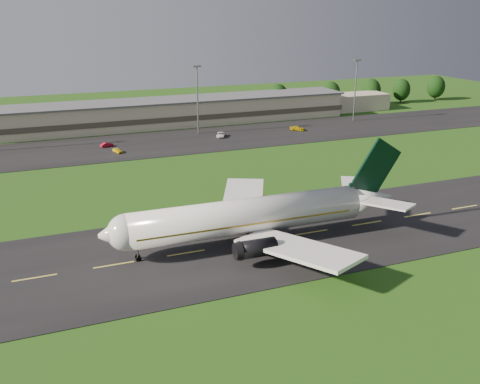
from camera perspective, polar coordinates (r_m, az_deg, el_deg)
name	(u,v)px	position (r m, az deg, el deg)	size (l,w,h in m)	color
ground	(312,233)	(91.26, 7.65, -4.34)	(360.00, 360.00, 0.00)	#224A12
taxiway	(312,233)	(91.24, 7.65, -4.31)	(220.00, 30.00, 0.10)	black
apron	(190,141)	(154.92, -5.35, 5.47)	(260.00, 30.00, 0.10)	black
airliner	(252,216)	(84.95, 1.27, -2.57)	(51.26, 42.17, 15.57)	white
terminal	(187,112)	(178.61, -5.62, 8.54)	(145.00, 16.00, 8.40)	#C1B693
light_mast_centre	(197,92)	(161.49, -4.57, 10.62)	(2.40, 1.20, 20.35)	gray
light_mast_east	(356,83)	(185.08, 12.24, 11.31)	(2.40, 1.20, 20.35)	gray
tree_line	(277,97)	(200.51, 4.01, 10.04)	(199.29, 9.28, 10.15)	black
service_vehicle_a	(117,150)	(144.41, -12.94, 4.35)	(1.40, 3.49, 1.19)	yellow
service_vehicle_b	(107,145)	(151.34, -14.02, 4.92)	(1.24, 3.56, 1.17)	maroon
service_vehicle_c	(221,135)	(158.66, -2.06, 6.13)	(2.29, 4.96, 1.38)	white
service_vehicle_d	(297,128)	(168.16, 6.15, 6.76)	(1.88, 4.63, 1.34)	gold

